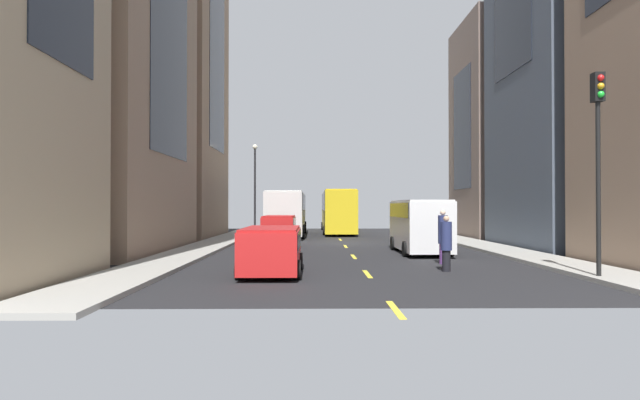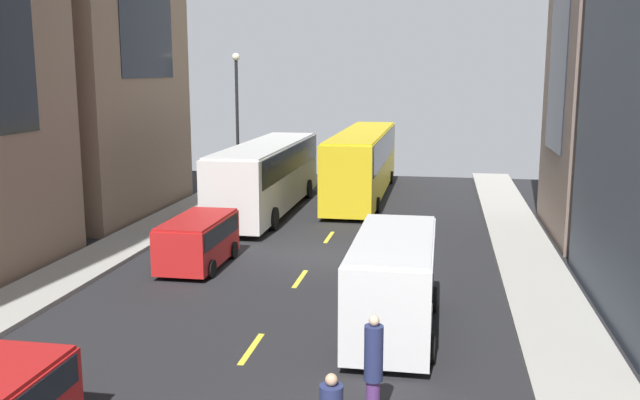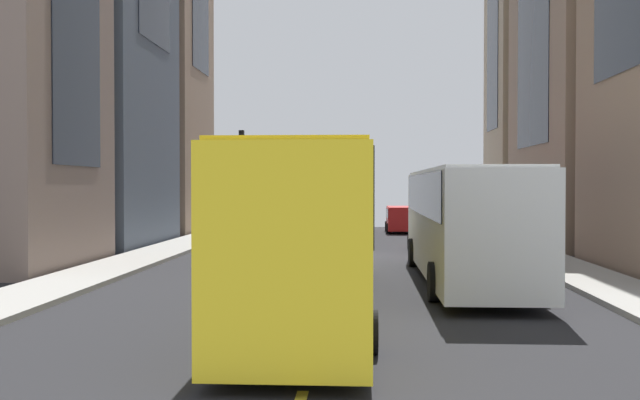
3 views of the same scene
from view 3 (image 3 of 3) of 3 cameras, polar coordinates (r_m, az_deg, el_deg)
ground_plane at (r=30.39m, az=1.78°, el=-4.31°), size 41.72×41.72×0.00m
sidewalk_west at (r=31.14m, az=16.14°, el=-4.09°), size 2.30×44.00×0.15m
sidewalk_east at (r=31.56m, az=-12.39°, el=-4.00°), size 2.30×44.00×0.15m
lane_stripe_0 at (r=51.33m, az=2.43°, el=-2.07°), size 0.16×2.00×0.01m
lane_stripe_1 at (r=45.34m, az=2.31°, el=-2.50°), size 0.16×2.00×0.01m
lane_stripe_2 at (r=39.36m, az=2.14°, el=-3.05°), size 0.16×2.00×0.01m
lane_stripe_3 at (r=33.38m, az=1.92°, el=-3.81°), size 0.16×2.00×0.01m
lane_stripe_4 at (r=27.41m, az=1.60°, el=-4.90°), size 0.16×2.00×0.01m
lane_stripe_5 at (r=21.46m, az=1.10°, el=-6.59°), size 0.16×2.00×0.01m
lane_stripe_6 at (r=15.54m, az=0.21°, el=-9.57°), size 0.16×2.00×0.01m
building_west_0 at (r=50.60m, az=18.41°, el=14.07°), size 9.08×7.00×28.50m
building_west_1 at (r=39.24m, az=21.62°, el=12.52°), size 7.60×11.86×21.36m
city_bus_white at (r=22.55m, az=11.07°, el=-1.12°), size 2.80×12.78×3.35m
streetcar_yellow at (r=17.21m, az=-0.27°, el=-1.41°), size 2.70×14.72×3.59m
delivery_van_white at (r=37.73m, az=-3.02°, el=-0.94°), size 2.25×5.86×2.58m
car_red_0 at (r=32.55m, az=8.65°, el=-2.15°), size 1.97×4.07×1.75m
car_red_1 at (r=45.39m, az=6.38°, el=-1.33°), size 2.03×4.11×1.58m
pedestrian_walking_far at (r=42.46m, az=-2.24°, el=-1.23°), size 0.38×0.38×2.14m
pedestrian_waiting_curb at (r=44.75m, az=-1.36°, el=-1.24°), size 0.39×0.39×1.95m
traffic_light_near_corner at (r=47.55m, az=-6.08°, el=3.05°), size 0.32×0.44×6.26m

